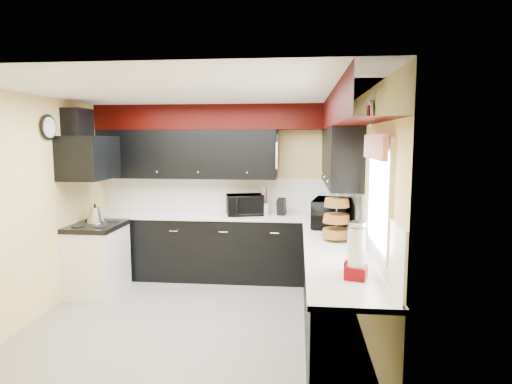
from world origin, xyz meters
The scene contains 35 objects.
ground centered at (0.00, 0.00, 0.00)m, with size 3.60×3.60×0.00m, color gray.
wall_back centered at (0.00, 1.80, 1.25)m, with size 3.60×0.06×2.50m, color #E0C666.
wall_right centered at (1.80, 0.00, 1.25)m, with size 0.06×3.60×2.50m, color #E0C666.
wall_left centered at (-1.80, 0.00, 1.25)m, with size 0.06×3.60×2.50m, color #E0C666.
ceiling centered at (0.00, 0.00, 2.50)m, with size 3.60×3.60×0.06m, color white.
cab_back centered at (0.00, 1.50, 0.45)m, with size 3.60×0.60×0.90m, color black.
cab_right centered at (1.50, -0.30, 0.45)m, with size 0.60×3.00×0.90m, color black.
counter_back centered at (0.00, 1.50, 0.92)m, with size 3.62×0.64×0.04m, color white.
counter_right centered at (1.50, -0.30, 0.92)m, with size 0.64×3.02×0.04m, color white.
splash_back centered at (0.00, 1.79, 1.19)m, with size 3.60×0.02×0.50m, color white.
splash_right centered at (1.79, 0.00, 1.19)m, with size 0.02×3.60×0.50m, color white.
upper_back centered at (-0.50, 1.62, 1.80)m, with size 2.60×0.35×0.70m, color black.
upper_right centered at (1.62, 0.90, 1.80)m, with size 0.35×1.80×0.70m, color black.
soffit_back centered at (0.00, 1.62, 2.33)m, with size 3.60×0.36×0.35m, color black.
soffit_right centered at (1.62, -0.18, 2.33)m, with size 0.36×3.24×0.35m, color black.
stove centered at (-1.50, 0.75, 0.43)m, with size 0.60×0.75×0.86m, color white.
cooktop centered at (-1.50, 0.75, 0.89)m, with size 0.62×0.77×0.06m, color black.
hood centered at (-1.55, 0.75, 1.78)m, with size 0.50×0.78×0.55m, color black.
hood_duct centered at (-1.68, 0.75, 2.20)m, with size 0.24×0.40×0.40m, color black.
window centered at (1.79, -0.90, 1.55)m, with size 0.03×0.86×0.96m, color white, non-canonical shape.
valance centered at (1.73, -0.90, 1.95)m, with size 0.04×0.88×0.20m, color red.
pan_top centered at (0.82, 1.55, 2.00)m, with size 0.03×0.22×0.40m, color black, non-canonical shape.
pan_mid centered at (0.82, 1.42, 1.75)m, with size 0.03×0.28×0.46m, color black, non-canonical shape.
pan_low centered at (0.82, 1.68, 1.72)m, with size 0.03×0.24×0.42m, color black, non-canonical shape.
cut_board centered at (0.83, 1.30, 1.80)m, with size 0.03×0.26×0.35m, color white.
baskets centered at (1.52, 0.05, 1.18)m, with size 0.27×0.27×0.50m, color brown, non-canonical shape.
clock centered at (-1.77, 0.25, 2.15)m, with size 0.03×0.30×0.30m, color black, non-canonical shape.
deco_plate centered at (1.77, -0.35, 2.25)m, with size 0.03×0.24×0.24m, color white, non-canonical shape.
toaster_oven centered at (0.36, 1.51, 1.09)m, with size 0.50×0.42×0.29m, color black.
microwave centered at (1.52, 0.79, 1.11)m, with size 0.62×0.42×0.34m, color black.
utensil_crock centered at (0.63, 1.51, 1.03)m, with size 0.16×0.16×0.17m, color silver.
knife_block centered at (0.88, 1.53, 1.06)m, with size 0.11×0.15×0.23m, color black.
kettle centered at (-1.57, 0.88, 1.02)m, with size 0.22×0.22×0.20m, color #A3A3A7, non-canonical shape.
dispenser_a centered at (1.56, -1.09, 1.12)m, with size 0.13×0.13×0.36m, color maroon, non-canonical shape.
dispenser_b centered at (1.56, -1.22, 1.15)m, with size 0.16×0.16×0.43m, color #680200, non-canonical shape.
Camera 1 is at (1.11, -4.47, 2.00)m, focal length 30.00 mm.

